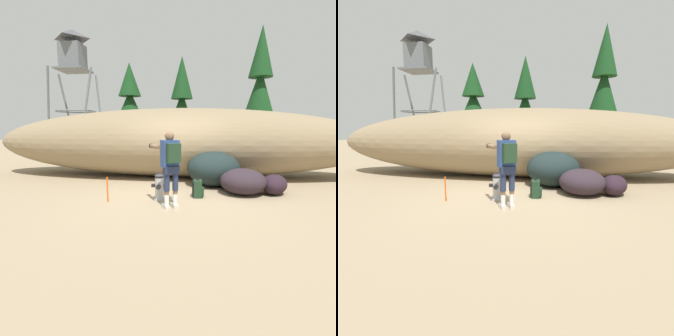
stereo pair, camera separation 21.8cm
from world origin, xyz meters
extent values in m
cube|color=#998466|center=(0.00, 0.00, -0.02)|extent=(56.00, 56.00, 0.04)
ellipsoid|color=#897556|center=(0.00, 3.07, 1.22)|extent=(13.78, 3.20, 2.45)
cylinder|color=#B2B2B7|center=(-0.26, -0.20, 0.02)|extent=(0.28, 0.28, 0.04)
cylinder|color=#B2B2B7|center=(-0.26, -0.20, 0.29)|extent=(0.21, 0.21, 0.51)
ellipsoid|color=#333338|center=(-0.26, -0.20, 0.60)|extent=(0.22, 0.22, 0.10)
cylinder|color=#333338|center=(-0.26, -0.20, 0.67)|extent=(0.06, 0.06, 0.05)
cylinder|color=#333338|center=(-0.41, -0.20, 0.36)|extent=(0.09, 0.09, 0.09)
cylinder|color=#333338|center=(-0.11, -0.20, 0.36)|extent=(0.09, 0.09, 0.09)
cylinder|color=#333338|center=(-0.26, -0.35, 0.36)|extent=(0.11, 0.09, 0.11)
cube|color=beige|center=(-0.02, -0.87, 0.04)|extent=(0.21, 0.28, 0.09)
cylinder|color=white|center=(0.01, -0.92, 0.21)|extent=(0.10, 0.10, 0.24)
cylinder|color=brown|center=(0.01, -0.92, 0.37)|extent=(0.10, 0.10, 0.08)
cylinder|color=#232D4C|center=(0.01, -0.92, 0.61)|extent=(0.13, 0.13, 0.41)
cube|color=beige|center=(0.16, -0.78, 0.04)|extent=(0.21, 0.28, 0.09)
cylinder|color=white|center=(0.18, -0.83, 0.21)|extent=(0.10, 0.10, 0.24)
cylinder|color=brown|center=(0.18, -0.83, 0.37)|extent=(0.10, 0.10, 0.08)
cylinder|color=#232D4C|center=(0.18, -0.83, 0.61)|extent=(0.13, 0.13, 0.41)
cube|color=#232D4C|center=(0.10, -0.88, 0.87)|extent=(0.38, 0.33, 0.16)
cube|color=#2D4784|center=(0.06, -0.82, 1.21)|extent=(0.43, 0.38, 0.58)
cube|color=#1E3823|center=(0.16, -0.99, 1.24)|extent=(0.32, 0.27, 0.40)
sphere|color=brown|center=(0.05, -0.80, 1.58)|extent=(0.20, 0.20, 0.20)
cube|color=black|center=(0.02, -0.72, 1.58)|extent=(0.14, 0.09, 0.04)
cylinder|color=brown|center=(-0.30, -0.59, 1.34)|extent=(0.35, 0.56, 0.09)
sphere|color=black|center=(-0.43, -0.35, 1.34)|extent=(0.11, 0.11, 0.11)
cylinder|color=brown|center=(0.09, -0.39, 1.34)|extent=(0.35, 0.56, 0.09)
sphere|color=black|center=(-0.04, -0.15, 1.34)|extent=(0.11, 0.11, 0.11)
cube|color=#1E3823|center=(0.67, 0.16, 0.22)|extent=(0.22, 0.31, 0.44)
cube|color=#1E3823|center=(0.80, 0.17, 0.15)|extent=(0.07, 0.21, 0.20)
torus|color=black|center=(0.67, 0.16, 0.46)|extent=(0.10, 0.10, 0.02)
cube|color=black|center=(0.55, 0.23, 0.22)|extent=(0.03, 0.05, 0.37)
cube|color=black|center=(0.56, 0.07, 0.22)|extent=(0.03, 0.05, 0.37)
ellipsoid|color=#1B2827|center=(1.14, 1.56, 0.53)|extent=(2.19, 2.18, 1.06)
ellipsoid|color=#291B25|center=(2.70, 0.69, 0.26)|extent=(0.94, 1.04, 0.53)
ellipsoid|color=#2D222A|center=(1.87, 0.60, 0.35)|extent=(1.45, 1.43, 0.69)
ellipsoid|color=black|center=(2.18, 1.35, 0.17)|extent=(0.78, 0.75, 0.34)
cylinder|color=#47331E|center=(-3.32, 8.79, 0.85)|extent=(0.24, 0.24, 1.70)
cone|color=#143D19|center=(-3.32, 8.79, 2.82)|extent=(2.02, 2.02, 2.25)
cone|color=#143D19|center=(-3.32, 8.79, 4.51)|extent=(1.31, 1.31, 1.88)
cylinder|color=#47331E|center=(-0.31, 9.21, 0.51)|extent=(0.24, 0.24, 1.03)
cone|color=#143D19|center=(-0.31, 9.21, 2.47)|extent=(1.96, 1.96, 2.88)
cone|color=#143D19|center=(-0.31, 9.21, 4.63)|extent=(1.28, 1.28, 2.40)
cylinder|color=#47331E|center=(3.73, 7.59, 0.89)|extent=(0.22, 0.22, 1.78)
cone|color=#143D19|center=(3.73, 7.59, 3.27)|extent=(1.85, 1.85, 2.98)
cone|color=#143D19|center=(3.73, 7.59, 5.50)|extent=(1.20, 1.20, 2.48)
cylinder|color=slate|center=(-7.40, 14.62, 3.01)|extent=(1.01, 1.01, 6.05)
cylinder|color=slate|center=(-10.22, 14.62, 3.01)|extent=(1.01, 1.01, 6.05)
cylinder|color=slate|center=(-7.40, 11.79, 3.01)|extent=(1.01, 1.01, 6.05)
cylinder|color=slate|center=(-10.22, 11.79, 3.01)|extent=(1.01, 1.01, 6.05)
torus|color=slate|center=(-8.81, 13.21, 3.01)|extent=(3.04, 3.04, 0.10)
cube|color=slate|center=(-8.81, 13.21, 6.08)|extent=(2.26, 2.26, 0.12)
cube|color=slate|center=(-8.81, 13.21, 7.04)|extent=(1.58, 1.58, 1.80)
pyramid|color=#4C4C51|center=(-8.81, 13.21, 8.64)|extent=(2.03, 2.03, 0.70)
cylinder|color=#E55914|center=(-1.47, -0.51, 0.30)|extent=(0.04, 0.04, 0.60)
camera|label=1|loc=(0.65, -6.27, 1.76)|focal=27.47mm
camera|label=2|loc=(0.87, -6.24, 1.76)|focal=27.47mm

